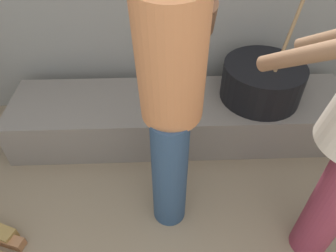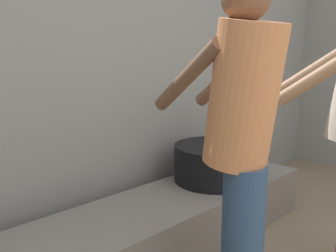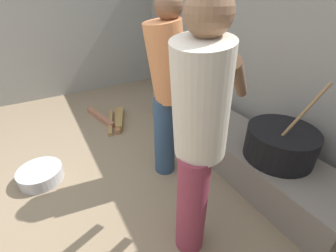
{
  "view_description": "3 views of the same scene",
  "coord_description": "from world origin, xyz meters",
  "views": [
    {
      "loc": [
        -0.18,
        0.02,
        1.76
      ],
      "look_at": [
        -0.14,
        1.18,
        0.69
      ],
      "focal_mm": 32.98,
      "sensor_mm": 36.0,
      "label": 1
    },
    {
      "loc": [
        -1.5,
        0.2,
        1.3
      ],
      "look_at": [
        -0.3,
        1.44,
        0.95
      ],
      "focal_mm": 39.63,
      "sensor_mm": 36.0,
      "label": 2
    },
    {
      "loc": [
        1.53,
        0.2,
        1.65
      ],
      "look_at": [
        0.02,
        1.06,
        0.61
      ],
      "focal_mm": 25.3,
      "sensor_mm": 36.0,
      "label": 3
    }
  ],
  "objects": [
    {
      "name": "hearth_ledge",
      "position": [
        -0.01,
        1.83,
        0.18
      ],
      "size": [
        2.56,
        0.6,
        0.35
      ],
      "primitive_type": "cube",
      "color": "slate",
      "rests_on": "ground_plane"
    },
    {
      "name": "cook_in_orange_shirt",
      "position": [
        -0.13,
        1.14,
        0.94
      ],
      "size": [
        0.43,
        0.72,
        1.64
      ],
      "color": "navy",
      "rests_on": "ground_plane"
    },
    {
      "name": "block_enclosure_rear",
      "position": [
        0.0,
        2.35,
        1.06
      ],
      "size": [
        5.78,
        0.2,
        2.11
      ],
      "primitive_type": "cube",
      "color": "gray",
      "rests_on": "ground_plane"
    },
    {
      "name": "cooking_pot_main",
      "position": [
        0.57,
        1.85,
        0.49
      ],
      "size": [
        0.58,
        0.58,
        0.72
      ],
      "color": "black",
      "rests_on": "hearth_ledge"
    }
  ]
}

